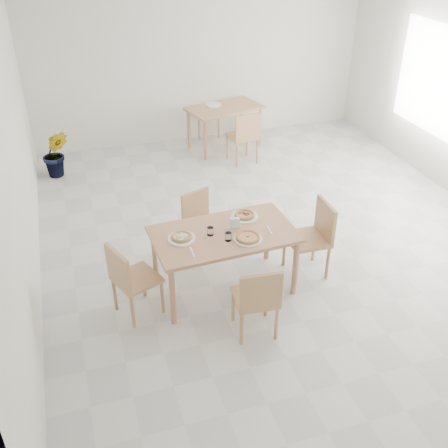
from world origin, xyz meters
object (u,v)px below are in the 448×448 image
object	(u,v)px
tumbler_a	(228,237)
tumbler_b	(210,231)
pizza_pepperoni	(245,215)
chair_back_n	(206,108)
plate_margherita	(248,239)
main_table	(224,239)
second_table	(224,113)
plate_mushroom	(182,239)
chair_back_s	(245,134)
potted_plant	(56,154)
napkin_holder	(235,223)
chair_south	(257,297)
chair_east	(315,233)
pizza_mushroom	(181,237)
plate_empty	(213,105)
pizza_margherita	(248,237)
chair_west	(129,277)
chair_north	(200,219)
plate_pepperoni	(245,217)

from	to	relation	value
tumbler_a	tumbler_b	world-z (taller)	same
pizza_pepperoni	chair_back_n	distance (m)	4.41
plate_margherita	tumbler_a	bearing A→B (deg)	165.53
main_table	second_table	world-z (taller)	same
plate_mushroom	chair_back_s	size ratio (longest dim) A/B	0.33
plate_mushroom	tumbler_b	world-z (taller)	tumbler_b
tumbler_b	chair_back_s	bearing A→B (deg)	64.15
plate_mushroom	potted_plant	world-z (taller)	potted_plant
tumbler_b	napkin_holder	world-z (taller)	napkin_holder
chair_south	tumbler_a	bearing A→B (deg)	-78.09
chair_east	pizza_mushroom	world-z (taller)	chair_east
main_table	plate_empty	world-z (taller)	plate_empty
chair_back_n	pizza_margherita	bearing A→B (deg)	-96.17
chair_south	pizza_mushroom	size ratio (longest dim) A/B	3.54
chair_west	napkin_holder	xyz separation A→B (m)	(1.21, 0.19, 0.31)
plate_empty	main_table	bearing A→B (deg)	-105.14
chair_north	chair_back_n	distance (m)	3.92
plate_margherita	potted_plant	xyz separation A→B (m)	(-1.86, 3.77, -0.37)
chair_south	plate_mushroom	bearing A→B (deg)	-52.07
chair_west	pizza_mushroom	world-z (taller)	chair_west
chair_north	potted_plant	size ratio (longest dim) A/B	1.04
pizza_pepperoni	napkin_holder	xyz separation A→B (m)	(-0.18, -0.18, 0.03)
plate_mushroom	pizza_mushroom	world-z (taller)	pizza_mushroom
pizza_pepperoni	chair_back_s	bearing A→B (deg)	70.25
chair_north	tumbler_a	distance (m)	1.03
chair_east	pizza_pepperoni	bearing A→B (deg)	-105.09
main_table	chair_back_s	world-z (taller)	chair_back_s
napkin_holder	pizza_margherita	bearing A→B (deg)	-69.60
pizza_mushroom	chair_east	bearing A→B (deg)	-0.59
chair_south	plate_margherita	distance (m)	0.69
plate_pepperoni	chair_back_n	xyz separation A→B (m)	(0.79, 4.33, -0.26)
main_table	plate_margherita	distance (m)	0.30
chair_west	plate_margherita	world-z (taller)	chair_west
pizza_mushroom	plate_empty	bearing A→B (deg)	68.76
pizza_pepperoni	chair_west	bearing A→B (deg)	-165.11
chair_north	potted_plant	world-z (taller)	chair_north
plate_pepperoni	tumbler_a	xyz separation A→B (m)	(-0.32, -0.39, 0.04)
chair_south	chair_back_s	world-z (taller)	chair_back_s
plate_empty	pizza_margherita	bearing A→B (deg)	-101.86
chair_east	plate_empty	size ratio (longest dim) A/B	3.30
main_table	pizza_pepperoni	distance (m)	0.41
chair_back_n	plate_empty	xyz separation A→B (m)	(-0.03, -0.58, 0.26)
main_table	chair_east	size ratio (longest dim) A/B	1.73
tumbler_a	tumbler_b	bearing A→B (deg)	133.47
chair_south	chair_north	bearing A→B (deg)	-80.65
chair_west	pizza_margherita	bearing A→B (deg)	-115.10
chair_west	plate_pepperoni	size ratio (longest dim) A/B	2.83
plate_empty	potted_plant	world-z (taller)	potted_plant
plate_pepperoni	pizza_mushroom	size ratio (longest dim) A/B	1.28
chair_east	pizza_mushroom	bearing A→B (deg)	-88.75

